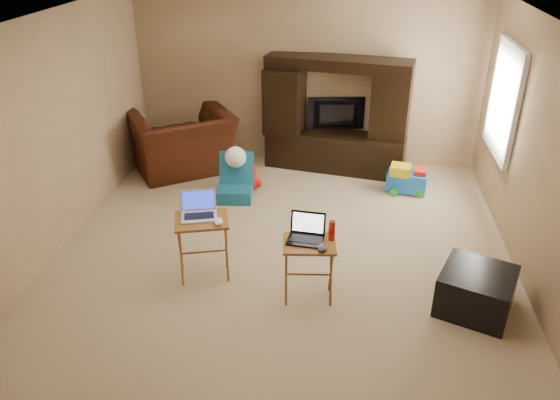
# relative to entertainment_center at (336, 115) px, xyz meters

# --- Properties ---
(floor) EXTENTS (5.50, 5.50, 0.00)m
(floor) POSITION_rel_entertainment_center_xyz_m (-0.46, -2.47, -0.82)
(floor) COLOR beige
(floor) RESTS_ON ground
(ceiling) EXTENTS (5.50, 5.50, 0.00)m
(ceiling) POSITION_rel_entertainment_center_xyz_m (-0.46, -2.47, 1.68)
(ceiling) COLOR silver
(ceiling) RESTS_ON ground
(wall_back) EXTENTS (5.00, 0.00, 5.00)m
(wall_back) POSITION_rel_entertainment_center_xyz_m (-0.46, 0.28, 0.43)
(wall_back) COLOR tan
(wall_back) RESTS_ON ground
(wall_front) EXTENTS (5.00, 0.00, 5.00)m
(wall_front) POSITION_rel_entertainment_center_xyz_m (-0.46, -5.22, 0.43)
(wall_front) COLOR tan
(wall_front) RESTS_ON ground
(wall_left) EXTENTS (0.00, 5.50, 5.50)m
(wall_left) POSITION_rel_entertainment_center_xyz_m (-2.96, -2.47, 0.43)
(wall_left) COLOR tan
(wall_left) RESTS_ON ground
(wall_right) EXTENTS (0.00, 5.50, 5.50)m
(wall_right) POSITION_rel_entertainment_center_xyz_m (2.04, -2.47, 0.43)
(wall_right) COLOR tan
(wall_right) RESTS_ON ground
(window_pane) EXTENTS (0.00, 1.20, 1.20)m
(window_pane) POSITION_rel_entertainment_center_xyz_m (2.02, -0.92, 0.58)
(window_pane) COLOR white
(window_pane) RESTS_ON ground
(window_frame) EXTENTS (0.06, 1.14, 1.34)m
(window_frame) POSITION_rel_entertainment_center_xyz_m (2.00, -0.92, 0.58)
(window_frame) COLOR white
(window_frame) RESTS_ON ground
(entertainment_center) EXTENTS (2.07, 0.84, 1.65)m
(entertainment_center) POSITION_rel_entertainment_center_xyz_m (0.00, 0.00, 0.00)
(entertainment_center) COLOR black
(entertainment_center) RESTS_ON floor
(television) EXTENTS (0.84, 0.25, 0.48)m
(television) POSITION_rel_entertainment_center_xyz_m (0.00, 0.13, -0.03)
(television) COLOR black
(television) RESTS_ON entertainment_center
(recliner) EXTENTS (1.78, 1.73, 0.88)m
(recliner) POSITION_rel_entertainment_center_xyz_m (-2.20, -0.34, -0.38)
(recliner) COLOR #44180E
(recliner) RESTS_ON floor
(child_rocker) EXTENTS (0.50, 0.56, 0.60)m
(child_rocker) POSITION_rel_entertainment_center_xyz_m (-1.27, -1.17, -0.52)
(child_rocker) COLOR #175D80
(child_rocker) RESTS_ON floor
(plush_toy) EXTENTS (0.35, 0.29, 0.39)m
(plush_toy) POSITION_rel_entertainment_center_xyz_m (-1.11, -0.89, -0.63)
(plush_toy) COLOR red
(plush_toy) RESTS_ON floor
(push_toy) EXTENTS (0.59, 0.47, 0.40)m
(push_toy) POSITION_rel_entertainment_center_xyz_m (1.00, -0.66, -0.63)
(push_toy) COLOR blue
(push_toy) RESTS_ON floor
(ottoman) EXTENTS (0.84, 0.84, 0.41)m
(ottoman) POSITION_rel_entertainment_center_xyz_m (1.46, -3.14, -0.62)
(ottoman) COLOR black
(ottoman) RESTS_ON floor
(tray_table_left) EXTENTS (0.62, 0.55, 0.68)m
(tray_table_left) POSITION_rel_entertainment_center_xyz_m (-1.21, -2.95, -0.48)
(tray_table_left) COLOR #A06726
(tray_table_left) RESTS_ON floor
(tray_table_right) EXTENTS (0.53, 0.44, 0.64)m
(tray_table_right) POSITION_rel_entertainment_center_xyz_m (-0.12, -3.18, -0.51)
(tray_table_right) COLOR #9E6126
(tray_table_right) RESTS_ON floor
(laptop_left) EXTENTS (0.42, 0.38, 0.24)m
(laptop_left) POSITION_rel_entertainment_center_xyz_m (-1.24, -2.92, -0.02)
(laptop_left) COLOR silver
(laptop_left) RESTS_ON tray_table_left
(laptop_right) EXTENTS (0.36, 0.30, 0.24)m
(laptop_right) POSITION_rel_entertainment_center_xyz_m (-0.16, -3.16, -0.07)
(laptop_right) COLOR black
(laptop_right) RESTS_ON tray_table_right
(mouse_left) EXTENTS (0.13, 0.16, 0.06)m
(mouse_left) POSITION_rel_entertainment_center_xyz_m (-1.02, -3.02, -0.12)
(mouse_left) COLOR white
(mouse_left) RESTS_ON tray_table_left
(mouse_right) EXTENTS (0.11, 0.14, 0.05)m
(mouse_right) POSITION_rel_entertainment_center_xyz_m (0.01, -3.30, -0.16)
(mouse_right) COLOR #393A3E
(mouse_right) RESTS_ON tray_table_right
(water_bottle) EXTENTS (0.06, 0.06, 0.20)m
(water_bottle) POSITION_rel_entertainment_center_xyz_m (0.08, -3.10, -0.09)
(water_bottle) COLOR red
(water_bottle) RESTS_ON tray_table_right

